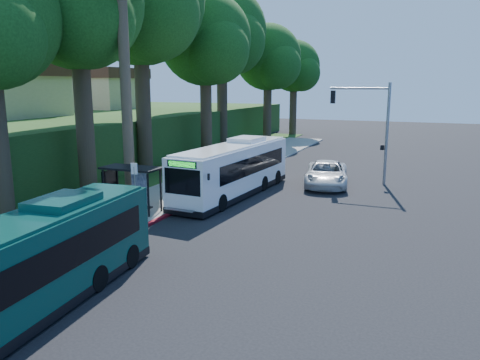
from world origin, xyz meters
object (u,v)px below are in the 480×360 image
at_px(bus_shelter, 129,180).
at_px(pickup, 326,174).
at_px(white_bus, 234,168).
at_px(teal_bus, 31,263).

relative_size(bus_shelter, pickup, 0.53).
xyz_separation_m(bus_shelter, pickup, (8.39, 10.93, -0.97)).
bearing_deg(white_bus, bus_shelter, -117.24).
bearing_deg(teal_bus, white_bus, 85.83).
height_order(teal_bus, pickup, teal_bus).
distance_m(teal_bus, pickup, 22.05).
bearing_deg(white_bus, teal_bus, -84.66).
bearing_deg(pickup, teal_bus, -112.12).
distance_m(bus_shelter, pickup, 13.82).
height_order(white_bus, pickup, white_bus).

